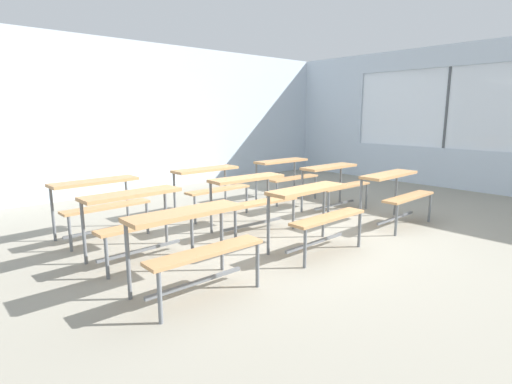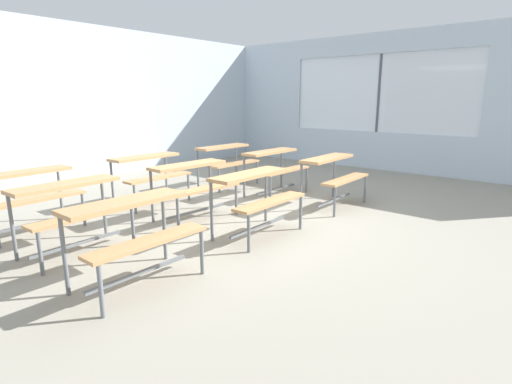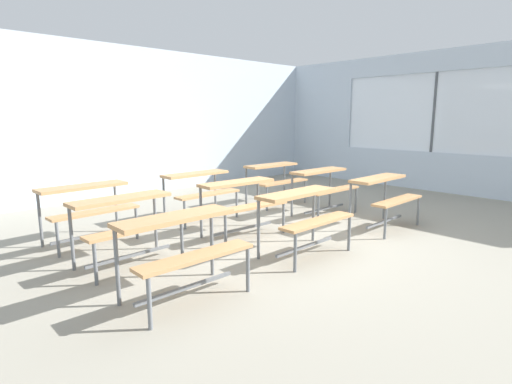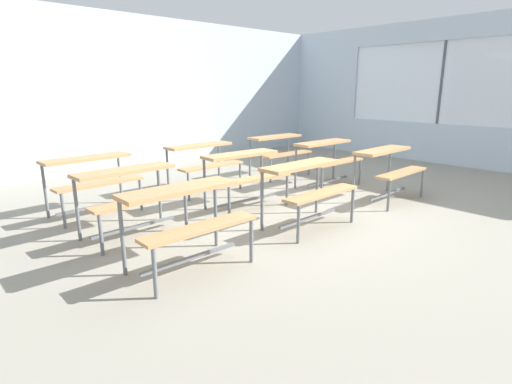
{
  "view_description": "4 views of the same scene",
  "coord_description": "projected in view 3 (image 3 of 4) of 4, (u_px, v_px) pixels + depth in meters",
  "views": [
    {
      "loc": [
        -3.8,
        -3.3,
        1.6
      ],
      "look_at": [
        -0.28,
        0.69,
        0.54
      ],
      "focal_mm": 28.0,
      "sensor_mm": 36.0,
      "label": 1
    },
    {
      "loc": [
        -3.8,
        -3.3,
        1.6
      ],
      "look_at": [
        0.14,
        0.02,
        0.39
      ],
      "focal_mm": 28.0,
      "sensor_mm": 36.0,
      "label": 2
    },
    {
      "loc": [
        -3.8,
        -3.3,
        1.6
      ],
      "look_at": [
        -0.82,
        -0.1,
        0.78
      ],
      "focal_mm": 28.0,
      "sensor_mm": 36.0,
      "label": 3
    },
    {
      "loc": [
        -3.8,
        -3.3,
        1.6
      ],
      "look_at": [
        -0.66,
        0.13,
        0.38
      ],
      "focal_mm": 28.0,
      "sensor_mm": 36.0,
      "label": 4
    }
  ],
  "objects": [
    {
      "name": "desk_bench_r1c2",
      "position": [
        324.0,
        181.0,
        6.6
      ],
      "size": [
        1.11,
        0.6,
        0.74
      ],
      "rotation": [
        0.0,
        0.0,
        -0.01
      ],
      "color": "tan",
      "rests_on": "ground"
    },
    {
      "name": "wall_back",
      "position": [
        133.0,
        122.0,
        8.17
      ],
      "size": [
        10.0,
        0.12,
        3.0
      ],
      "primitive_type": "cube",
      "color": "silver",
      "rests_on": "ground"
    },
    {
      "name": "desk_bench_r1c1",
      "position": [
        242.0,
        195.0,
        5.41
      ],
      "size": [
        1.12,
        0.64,
        0.74
      ],
      "rotation": [
        0.0,
        0.0,
        -0.04
      ],
      "color": "tan",
      "rests_on": "ground"
    },
    {
      "name": "desk_bench_r2c2",
      "position": [
        275.0,
        174.0,
        7.39
      ],
      "size": [
        1.11,
        0.61,
        0.74
      ],
      "rotation": [
        0.0,
        0.0,
        -0.01
      ],
      "color": "tan",
      "rests_on": "ground"
    },
    {
      "name": "wall_right",
      "position": [
        464.0,
        125.0,
        8.2
      ],
      "size": [
        0.12,
        9.0,
        3.0
      ],
      "color": "silver",
      "rests_on": "ground"
    },
    {
      "name": "desk_bench_r0c1",
      "position": [
        304.0,
        208.0,
        4.65
      ],
      "size": [
        1.11,
        0.61,
        0.74
      ],
      "rotation": [
        0.0,
        0.0,
        0.01
      ],
      "color": "tan",
      "rests_on": "ground"
    },
    {
      "name": "desk_bench_r0c0",
      "position": [
        183.0,
        237.0,
        3.5
      ],
      "size": [
        1.1,
        0.59,
        0.74
      ],
      "rotation": [
        0.0,
        0.0,
        0.0
      ],
      "color": "tan",
      "rests_on": "ground"
    },
    {
      "name": "ground",
      "position": [
        297.0,
        244.0,
        5.22
      ],
      "size": [
        10.0,
        9.0,
        0.05
      ],
      "primitive_type": "cube",
      "color": "gray"
    },
    {
      "name": "desk_bench_r0c2",
      "position": [
        384.0,
        190.0,
        5.78
      ],
      "size": [
        1.11,
        0.62,
        0.74
      ],
      "rotation": [
        0.0,
        0.0,
        0.03
      ],
      "color": "tan",
      "rests_on": "ground"
    },
    {
      "name": "desk_bench_r2c1",
      "position": [
        200.0,
        184.0,
        6.26
      ],
      "size": [
        1.11,
        0.61,
        0.74
      ],
      "rotation": [
        0.0,
        0.0,
        0.02
      ],
      "color": "tan",
      "rests_on": "ground"
    },
    {
      "name": "desk_bench_r1c0",
      "position": [
        126.0,
        214.0,
        4.32
      ],
      "size": [
        1.12,
        0.64,
        0.74
      ],
      "rotation": [
        0.0,
        0.0,
        0.04
      ],
      "color": "tan",
      "rests_on": "ground"
    },
    {
      "name": "desk_bench_r2c0",
      "position": [
        87.0,
        200.0,
        5.09
      ],
      "size": [
        1.13,
        0.65,
        0.74
      ],
      "rotation": [
        0.0,
        0.0,
        0.05
      ],
      "color": "tan",
      "rests_on": "ground"
    }
  ]
}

